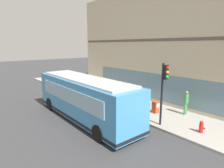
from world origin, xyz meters
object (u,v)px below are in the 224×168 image
Objects in this scene: city_bus_nearside at (84,98)px; fire_hydrant at (201,127)px; pedestrian_walking_along_curb at (186,101)px; pedestrian_near_hydrant at (77,82)px; traffic_light_near_corner at (164,83)px; newspaper_vending_box at (155,107)px; pedestrian_near_building_entrance at (101,83)px; pedestrian_by_light_pole at (111,93)px.

city_bus_nearside reaches higher than fire_hydrant.
pedestrian_walking_along_curb is at bearing -36.42° from city_bus_nearside.
fire_hydrant is (4.00, -6.70, -1.04)m from city_bus_nearside.
pedestrian_near_hydrant is at bearing 90.60° from fire_hydrant.
traffic_light_near_corner is 2.44× the size of pedestrian_near_hydrant.
traffic_light_near_corner is at bearing -132.41° from newspaper_vending_box.
fire_hydrant is at bearing -97.99° from pedestrian_near_building_entrance.
pedestrian_by_light_pole is at bearing 18.13° from city_bus_nearside.
city_bus_nearside is at bearing 143.58° from pedestrian_walking_along_curb.
pedestrian_by_light_pole is at bearing 106.80° from newspaper_vending_box.
city_bus_nearside is at bearing -161.87° from pedestrian_by_light_pole.
fire_hydrant is 0.43× the size of pedestrian_by_light_pole.
pedestrian_near_building_entrance reaches higher than newspaper_vending_box.
pedestrian_by_light_pole is (-0.39, -6.59, 0.03)m from pedestrian_near_hydrant.
fire_hydrant is 0.48× the size of pedestrian_near_building_entrance.
traffic_light_near_corner is 2.23× the size of pedestrian_walking_along_curb.
pedestrian_walking_along_curb is 2.30m from newspaper_vending_box.
traffic_light_near_corner is 3.49m from pedestrian_walking_along_curb.
pedestrian_walking_along_curb is (3.01, 0.03, -1.77)m from traffic_light_near_corner.
pedestrian_by_light_pole is at bearing 86.29° from traffic_light_near_corner.
pedestrian_walking_along_curb reaches higher than pedestrian_near_building_entrance.
newspaper_vending_box is (-1.45, 1.68, -0.61)m from pedestrian_walking_along_curb.
city_bus_nearside reaches higher than pedestrian_near_building_entrance.
pedestrian_near_hydrant is (-0.15, 14.42, 0.60)m from fire_hydrant.
city_bus_nearside is 6.03× the size of pedestrian_near_hydrant.
fire_hydrant is at bearing -67.29° from traffic_light_near_corner.
fire_hydrant is 3.93m from newspaper_vending_box.
pedestrian_walking_along_curb is at bearing -64.88° from pedestrian_by_light_pole.
traffic_light_near_corner reaches higher than pedestrian_by_light_pole.
pedestrian_walking_along_curb is (2.25, -12.22, 0.10)m from pedestrian_near_hydrant.
traffic_light_near_corner is 3.41m from fire_hydrant.
traffic_light_near_corner is at bearing -93.71° from pedestrian_by_light_pole.
pedestrian_near_hydrant is 10.59m from newspaper_vending_box.
pedestrian_near_hydrant is at bearing 86.62° from pedestrian_by_light_pole.
fire_hydrant is 0.82× the size of newspaper_vending_box.
traffic_light_near_corner is 3.32m from newspaper_vending_box.
pedestrian_walking_along_curb is 2.03× the size of newspaper_vending_box.
fire_hydrant is at bearing -99.58° from newspaper_vending_box.
city_bus_nearside is 2.47× the size of traffic_light_near_corner.
pedestrian_near_hydrant is at bearing 86.47° from traffic_light_near_corner.
city_bus_nearside is at bearing -116.51° from pedestrian_near_hydrant.
pedestrian_walking_along_curb is 1.06× the size of pedestrian_by_light_pole.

